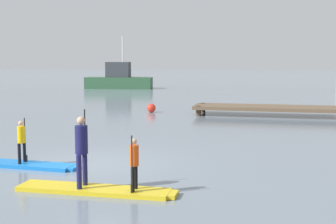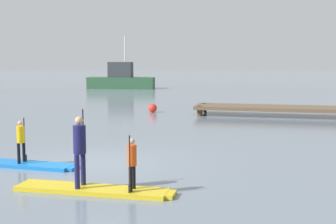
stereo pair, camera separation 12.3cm
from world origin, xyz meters
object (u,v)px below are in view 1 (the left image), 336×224
paddler_adult (82,147)px  paddler_child_solo (22,139)px  mooring_buoy_mid (151,108)px  paddleboard_far (96,190)px  paddler_child_front (134,161)px  fishing_boat_green_midground (119,79)px  paddleboard_near (22,165)px

paddler_adult → paddler_child_solo: bearing=143.8°
paddler_adult → mooring_buoy_mid: size_ratio=3.57×
paddler_child_solo → paddleboard_far: (2.96, -1.92, -0.72)m
paddler_adult → paddler_child_front: (1.24, -0.01, -0.27)m
paddler_adult → paddler_child_front: size_ratio=1.40×
paddler_child_solo → paddler_adult: size_ratio=0.71×
paddleboard_far → fishing_boat_green_midground: (-11.09, 34.32, 0.89)m
paddler_child_solo → paddler_adult: paddler_adult is taller
paddleboard_far → fishing_boat_green_midground: 36.08m
paddleboard_near → paddler_child_front: bearing=-26.4°
paddler_adult → paddler_child_front: paddler_adult is taller
paddleboard_near → mooring_buoy_mid: 13.43m
paddleboard_near → fishing_boat_green_midground: size_ratio=0.50×
paddler_adult → mooring_buoy_mid: paddler_adult is taller
paddler_child_front → mooring_buoy_mid: size_ratio=2.56×
paddleboard_near → mooring_buoy_mid: mooring_buoy_mid is taller
mooring_buoy_mid → paddler_child_front: bearing=-76.7°
paddleboard_far → mooring_buoy_mid: bearing=100.1°
paddleboard_far → mooring_buoy_mid: mooring_buoy_mid is taller
paddleboard_near → fishing_boat_green_midground: (-8.12, 32.41, 0.89)m
paddleboard_far → paddler_child_solo: bearing=147.0°
paddler_adult → fishing_boat_green_midground: size_ratio=0.26×
paddler_adult → fishing_boat_green_midground: (-10.75, 34.32, -0.09)m
fishing_boat_green_midground → paddleboard_far: bearing=-72.1°
paddler_adult → fishing_boat_green_midground: fishing_boat_green_midground is taller
paddler_adult → mooring_buoy_mid: bearing=98.9°
paddleboard_far → paddler_adult: bearing=179.2°
paddleboard_near → paddler_child_solo: (0.01, 0.01, 0.72)m
paddler_child_solo → fishing_boat_green_midground: (-8.13, 32.40, 0.17)m
paddleboard_far → mooring_buoy_mid: 15.59m
paddleboard_far → paddler_child_front: 1.14m
paddleboard_far → paddleboard_near: bearing=147.2°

